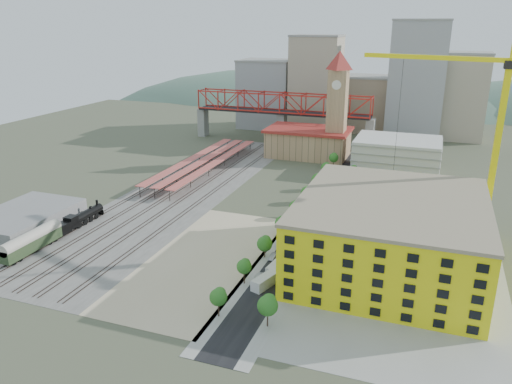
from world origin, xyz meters
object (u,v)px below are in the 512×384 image
(site_trailer_d, at_px, (306,225))
(car_0, at_px, (258,277))
(tower_crane, at_px, (487,112))
(site_trailer_c, at_px, (296,240))
(clock_tower, at_px, (338,96))
(coach, at_px, (32,241))
(construction_building, at_px, (390,234))
(locomotive, at_px, (79,219))
(site_trailer_a, at_px, (268,280))
(site_trailer_b, at_px, (277,266))

(site_trailer_d, height_order, car_0, site_trailer_d)
(tower_crane, bearing_deg, site_trailer_d, -164.18)
(site_trailer_c, distance_m, site_trailer_d, 11.53)
(clock_tower, height_order, car_0, clock_tower)
(coach, distance_m, tower_crane, 129.26)
(coach, xyz_separation_m, site_trailer_d, (66.00, 41.25, -1.96))
(construction_building, bearing_deg, locomotive, -177.37)
(site_trailer_a, distance_m, site_trailer_c, 24.68)
(tower_crane, distance_m, site_trailer_b, 71.62)
(construction_building, bearing_deg, site_trailer_b, -157.15)
(site_trailer_b, relative_size, site_trailer_c, 1.05)
(site_trailer_a, relative_size, site_trailer_b, 1.11)
(coach, bearing_deg, site_trailer_a, 4.37)
(coach, bearing_deg, site_trailer_c, 24.24)
(car_0, bearing_deg, coach, -172.71)
(tower_crane, xyz_separation_m, site_trailer_c, (-46.53, -24.72, -34.99))
(construction_building, height_order, site_trailer_d, construction_building)
(site_trailer_d, bearing_deg, car_0, -97.42)
(site_trailer_b, bearing_deg, site_trailer_c, 97.76)
(tower_crane, bearing_deg, car_0, -135.87)
(construction_building, bearing_deg, tower_crane, 56.31)
(clock_tower, bearing_deg, locomotive, -119.10)
(tower_crane, relative_size, car_0, 13.78)
(locomotive, relative_size, car_0, 5.58)
(construction_building, xyz_separation_m, site_trailer_a, (-26.00, -18.60, -8.03))
(clock_tower, distance_m, car_0, 120.64)
(coach, height_order, tower_crane, tower_crane)
(coach, xyz_separation_m, tower_crane, (112.53, 54.44, 32.87))
(construction_building, relative_size, site_trailer_b, 5.55)
(locomotive, distance_m, site_trailer_c, 66.81)
(tower_crane, xyz_separation_m, car_0, (-49.53, -48.05, -35.45))
(tower_crane, xyz_separation_m, site_trailer_b, (-46.53, -41.75, -34.93))
(site_trailer_c, bearing_deg, car_0, -107.03)
(locomotive, bearing_deg, site_trailer_c, 8.87)
(site_trailer_a, distance_m, site_trailer_b, 7.64)
(site_trailer_b, bearing_deg, tower_crane, 49.66)
(car_0, bearing_deg, site_trailer_c, 84.18)
(site_trailer_a, relative_size, site_trailer_c, 1.16)
(construction_building, bearing_deg, site_trailer_c, 166.84)
(clock_tower, relative_size, site_trailer_a, 5.15)
(tower_crane, height_order, car_0, tower_crane)
(tower_crane, distance_m, site_trailer_a, 76.26)
(site_trailer_c, bearing_deg, construction_building, -22.87)
(car_0, bearing_deg, tower_crane, 45.63)
(construction_building, relative_size, car_0, 11.89)
(clock_tower, distance_m, tower_crane, 88.42)
(locomotive, height_order, site_trailer_d, locomotive)
(tower_crane, height_order, site_trailer_b, tower_crane)
(site_trailer_b, bearing_deg, coach, -161.36)
(locomotive, distance_m, site_trailer_b, 66.35)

